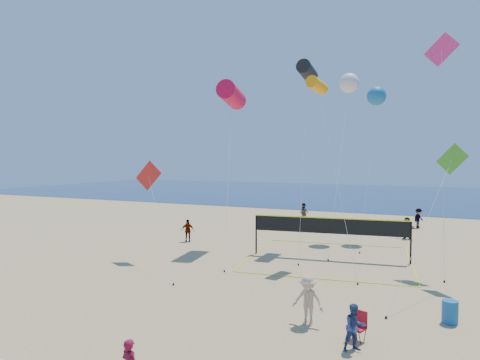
% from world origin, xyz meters
% --- Properties ---
extents(ocean, '(140.00, 50.00, 0.03)m').
position_xyz_m(ocean, '(0.00, 62.00, 0.01)').
color(ocean, navy).
rests_on(ocean, ground).
extents(bystander_a, '(0.91, 0.87, 1.48)m').
position_xyz_m(bystander_a, '(3.91, 2.98, 0.74)').
color(bystander_a, navy).
rests_on(bystander_a, ground).
extents(bystander_b, '(1.23, 0.79, 1.81)m').
position_xyz_m(bystander_b, '(2.00, 4.40, 0.91)').
color(bystander_b, tan).
rests_on(bystander_b, ground).
extents(far_person_0, '(1.02, 0.79, 1.61)m').
position_xyz_m(far_person_0, '(-10.06, 15.83, 0.81)').
color(far_person_0, gray).
rests_on(far_person_0, ground).
extents(far_person_1, '(1.56, 1.14, 1.63)m').
position_xyz_m(far_person_1, '(4.31, 23.48, 0.82)').
color(far_person_1, gray).
rests_on(far_person_1, ground).
extents(far_person_3, '(0.90, 0.72, 1.81)m').
position_xyz_m(far_person_3, '(-4.91, 28.13, 0.91)').
color(far_person_3, gray).
rests_on(far_person_3, ground).
extents(far_person_4, '(1.10, 1.25, 1.68)m').
position_xyz_m(far_person_4, '(4.94, 29.30, 0.84)').
color(far_person_4, gray).
rests_on(far_person_4, ground).
extents(camp_chair, '(0.66, 0.77, 1.09)m').
position_xyz_m(camp_chair, '(3.88, 3.80, 0.56)').
color(camp_chair, '#A7131E').
rests_on(camp_chair, ground).
extents(trash_barrel, '(0.70, 0.70, 0.84)m').
position_xyz_m(trash_barrel, '(6.71, 6.69, 0.42)').
color(trash_barrel, '#18599E').
rests_on(trash_barrel, ground).
extents(volleyball_net, '(10.40, 10.27, 2.49)m').
position_xyz_m(volleyball_net, '(0.44, 14.87, 1.71)').
color(volleyball_net, black).
rests_on(volleyball_net, ground).
extents(kite_0, '(3.43, 7.80, 11.12)m').
position_xyz_m(kite_0, '(-6.46, 15.69, 10.28)').
color(kite_0, red).
rests_on(kite_0, ground).
extents(kite_1, '(1.64, 6.64, 12.53)m').
position_xyz_m(kite_1, '(-1.87, 17.94, 11.89)').
color(kite_1, black).
rests_on(kite_1, ground).
extents(kite_2, '(3.55, 4.64, 10.68)m').
position_xyz_m(kite_2, '(-0.14, 13.85, 10.20)').
color(kite_2, '#FF9A09').
rests_on(kite_2, ground).
extents(kite_3, '(5.34, 4.23, 5.92)m').
position_xyz_m(kite_3, '(-9.31, 10.33, 4.80)').
color(kite_3, red).
rests_on(kite_3, ground).
extents(kite_4, '(3.05, 6.66, 6.77)m').
position_xyz_m(kite_4, '(6.72, 12.06, 5.65)').
color(kite_4, green).
rests_on(kite_4, ground).
extents(kite_5, '(1.83, 3.86, 12.95)m').
position_xyz_m(kite_5, '(6.32, 15.74, 11.41)').
color(kite_5, '#E62C7F').
rests_on(kite_5, ground).
extents(kite_6, '(1.90, 9.00, 12.38)m').
position_xyz_m(kite_6, '(0.14, 22.28, 11.64)').
color(kite_6, silver).
rests_on(kite_6, ground).
extents(kite_7, '(1.81, 6.74, 11.35)m').
position_xyz_m(kite_7, '(2.06, 22.86, 10.64)').
color(kite_7, '#1C66AE').
rests_on(kite_7, ground).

